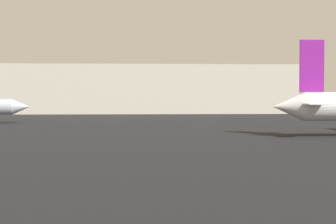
% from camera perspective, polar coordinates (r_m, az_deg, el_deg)
% --- Properties ---
extents(terminal_building, '(89.39, 20.10, 12.87)m').
position_cam_1_polar(terminal_building, '(139.08, -4.58, 2.55)').
color(terminal_building, beige).
rests_on(terminal_building, ground_plane).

